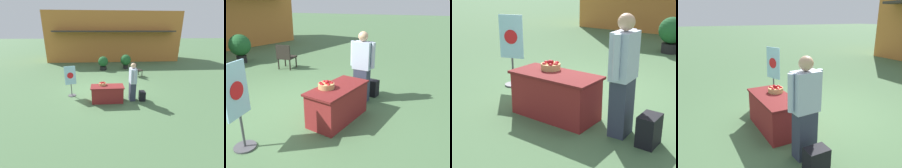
{
  "view_description": "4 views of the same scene",
  "coord_description": "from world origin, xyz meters",
  "views": [
    {
      "loc": [
        -0.13,
        -7.31,
        2.92
      ],
      "look_at": [
        0.33,
        -0.74,
        0.6
      ],
      "focal_mm": 24.0,
      "sensor_mm": 36.0,
      "label": 1
    },
    {
      "loc": [
        -3.24,
        -3.57,
        2.19
      ],
      "look_at": [
        0.56,
        -0.99,
        0.56
      ],
      "focal_mm": 35.0,
      "sensor_mm": 36.0,
      "label": 2
    },
    {
      "loc": [
        2.93,
        -4.91,
        2.05
      ],
      "look_at": [
        0.29,
        -1.35,
        0.59
      ],
      "focal_mm": 50.0,
      "sensor_mm": 36.0,
      "label": 3
    },
    {
      "loc": [
        3.85,
        -2.88,
        2.2
      ],
      "look_at": [
        -0.09,
        -0.84,
        0.85
      ],
      "focal_mm": 35.0,
      "sensor_mm": 36.0,
      "label": 4
    }
  ],
  "objects": [
    {
      "name": "ground_plane",
      "position": [
        0.0,
        0.0,
        0.0
      ],
      "size": [
        120.0,
        120.0,
        0.0
      ],
      "primitive_type": "plane",
      "color": "#4C7047"
    },
    {
      "name": "display_table",
      "position": [
        0.09,
        -1.3,
        0.36
      ],
      "size": [
        1.41,
        0.66,
        0.71
      ],
      "color": "maroon",
      "rests_on": "ground_plane"
    },
    {
      "name": "backpack",
      "position": [
        1.63,
        -1.3,
        0.21
      ],
      "size": [
        0.24,
        0.34,
        0.42
      ],
      "color": "black",
      "rests_on": "ground_plane"
    },
    {
      "name": "poster_board",
      "position": [
        -1.58,
        -0.59,
        0.77
      ],
      "size": [
        0.48,
        0.36,
        1.44
      ],
      "rotation": [
        0.0,
        0.0,
        -1.24
      ],
      "color": "#4C4C51",
      "rests_on": "ground_plane"
    },
    {
      "name": "apple_basket",
      "position": [
        -0.11,
        -1.17,
        0.78
      ],
      "size": [
        0.31,
        0.31,
        0.16
      ],
      "color": "tan",
      "rests_on": "display_table"
    },
    {
      "name": "person_visitor",
      "position": [
        1.19,
        -1.24,
        0.86
      ],
      "size": [
        0.28,
        0.61,
        1.68
      ],
      "rotation": [
        0.0,
        0.0,
        -3.09
      ],
      "color": "#33384C",
      "rests_on": "ground_plane"
    }
  ]
}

